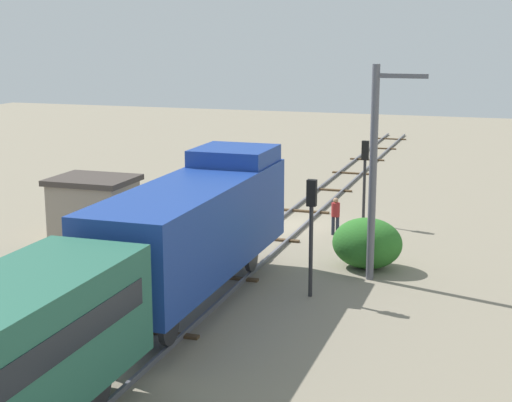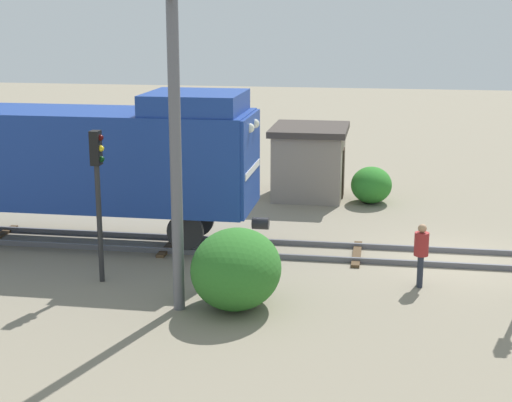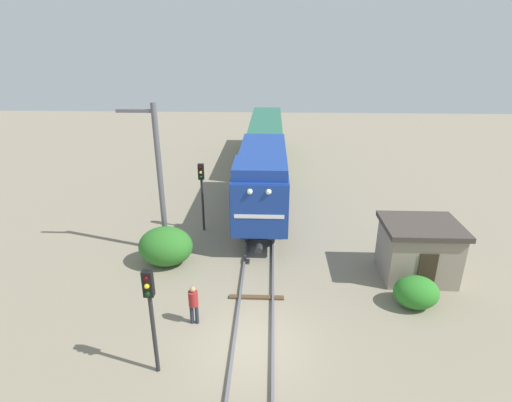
{
  "view_description": "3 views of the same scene",
  "coord_description": "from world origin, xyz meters",
  "px_view_note": "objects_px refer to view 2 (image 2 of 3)",
  "views": [
    {
      "loc": [
        -9.64,
        34.49,
        8.92
      ],
      "look_at": [
        -0.75,
        7.44,
        2.75
      ],
      "focal_mm": 55.0,
      "sensor_mm": 36.0,
      "label": 1
    },
    {
      "loc": [
        -22.43,
        2.19,
        7.11
      ],
      "look_at": [
        1.38,
        6.13,
        1.21
      ],
      "focal_mm": 55.0,
      "sensor_mm": 36.0,
      "label": 2
    },
    {
      "loc": [
        0.58,
        -11.75,
        10.5
      ],
      "look_at": [
        -0.25,
        8.3,
        2.4
      ],
      "focal_mm": 28.0,
      "sensor_mm": 36.0,
      "label": 3
    }
  ],
  "objects_px": {
    "locomotive": "(80,155)",
    "worker_near_track": "(421,250)",
    "traffic_signal_mid": "(98,178)",
    "catenary_mast": "(175,141)",
    "relay_hut": "(310,161)"
  },
  "relations": [
    {
      "from": "locomotive",
      "to": "catenary_mast",
      "type": "xyz_separation_m",
      "value": [
        -5.06,
        -4.4,
        1.38
      ]
    },
    {
      "from": "worker_near_track",
      "to": "catenary_mast",
      "type": "bearing_deg",
      "value": 61.34
    },
    {
      "from": "locomotive",
      "to": "traffic_signal_mid",
      "type": "xyz_separation_m",
      "value": [
        -3.4,
        -1.85,
        0.07
      ]
    },
    {
      "from": "locomotive",
      "to": "catenary_mast",
      "type": "height_order",
      "value": "catenary_mast"
    },
    {
      "from": "traffic_signal_mid",
      "to": "catenary_mast",
      "type": "xyz_separation_m",
      "value": [
        -1.66,
        -2.55,
        1.31
      ]
    },
    {
      "from": "traffic_signal_mid",
      "to": "catenary_mast",
      "type": "bearing_deg",
      "value": -123.07
    },
    {
      "from": "locomotive",
      "to": "catenary_mast",
      "type": "bearing_deg",
      "value": -139.01
    },
    {
      "from": "worker_near_track",
      "to": "catenary_mast",
      "type": "relative_size",
      "value": 0.22
    },
    {
      "from": "locomotive",
      "to": "worker_near_track",
      "type": "distance_m",
      "value": 10.68
    },
    {
      "from": "catenary_mast",
      "to": "locomotive",
      "type": "bearing_deg",
      "value": 40.99
    },
    {
      "from": "locomotive",
      "to": "catenary_mast",
      "type": "relative_size",
      "value": 1.48
    },
    {
      "from": "traffic_signal_mid",
      "to": "locomotive",
      "type": "bearing_deg",
      "value": 28.51
    },
    {
      "from": "worker_near_track",
      "to": "relay_hut",
      "type": "relative_size",
      "value": 0.49
    },
    {
      "from": "locomotive",
      "to": "worker_near_track",
      "type": "xyz_separation_m",
      "value": [
        -2.4,
        -10.26,
        -1.78
      ]
    },
    {
      "from": "traffic_signal_mid",
      "to": "catenary_mast",
      "type": "relative_size",
      "value": 0.52
    }
  ]
}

